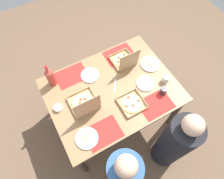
{
  "coord_description": "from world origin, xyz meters",
  "views": [
    {
      "loc": [
        0.53,
        0.95,
        2.7
      ],
      "look_at": [
        0.0,
        0.0,
        0.76
      ],
      "focal_mm": 31.84,
      "sensor_mm": 36.0,
      "label": 1
    }
  ],
  "objects_px": {
    "soda_bottle": "(50,77)",
    "diner_left_seat": "(174,143)",
    "plate_near_left": "(90,75)",
    "condiment_bowl": "(58,108)",
    "pizza_box_corner_left": "(124,60)",
    "cup_spare": "(164,91)",
    "pizza_box_corner_right": "(132,103)",
    "plate_far_right": "(150,64)",
    "plate_near_right": "(145,84)",
    "pizza_box_edge_far": "(84,104)",
    "diner_right_seat": "(123,174)",
    "cup_clear_right": "(166,79)",
    "plate_far_left": "(87,138)"
  },
  "relations": [
    {
      "from": "pizza_box_corner_right",
      "to": "diner_left_seat",
      "type": "relative_size",
      "value": 0.21
    },
    {
      "from": "soda_bottle",
      "to": "cup_clear_right",
      "type": "height_order",
      "value": "soda_bottle"
    },
    {
      "from": "condiment_bowl",
      "to": "diner_left_seat",
      "type": "distance_m",
      "value": 1.3
    },
    {
      "from": "pizza_box_edge_far",
      "to": "plate_far_right",
      "type": "relative_size",
      "value": 1.37
    },
    {
      "from": "pizza_box_corner_left",
      "to": "diner_left_seat",
      "type": "relative_size",
      "value": 0.24
    },
    {
      "from": "condiment_bowl",
      "to": "soda_bottle",
      "type": "bearing_deg",
      "value": -102.01
    },
    {
      "from": "plate_near_left",
      "to": "diner_left_seat",
      "type": "bearing_deg",
      "value": 112.69
    },
    {
      "from": "pizza_box_corner_left",
      "to": "pizza_box_corner_right",
      "type": "height_order",
      "value": "pizza_box_corner_left"
    },
    {
      "from": "plate_near_left",
      "to": "diner_left_seat",
      "type": "height_order",
      "value": "diner_left_seat"
    },
    {
      "from": "pizza_box_corner_right",
      "to": "cup_spare",
      "type": "distance_m",
      "value": 0.38
    },
    {
      "from": "pizza_box_corner_right",
      "to": "plate_far_right",
      "type": "height_order",
      "value": "pizza_box_corner_right"
    },
    {
      "from": "diner_left_seat",
      "to": "soda_bottle",
      "type": "bearing_deg",
      "value": -54.2
    },
    {
      "from": "plate_far_left",
      "to": "cup_clear_right",
      "type": "relative_size",
      "value": 2.66
    },
    {
      "from": "pizza_box_corner_left",
      "to": "plate_far_left",
      "type": "bearing_deg",
      "value": 37.98
    },
    {
      "from": "cup_clear_right",
      "to": "condiment_bowl",
      "type": "distance_m",
      "value": 1.23
    },
    {
      "from": "soda_bottle",
      "to": "cup_spare",
      "type": "bearing_deg",
      "value": 145.25
    },
    {
      "from": "pizza_box_corner_right",
      "to": "cup_clear_right",
      "type": "relative_size",
      "value": 3.06
    },
    {
      "from": "pizza_box_corner_left",
      "to": "cup_spare",
      "type": "xyz_separation_m",
      "value": [
        -0.17,
        0.57,
        -0.0
      ]
    },
    {
      "from": "diner_left_seat",
      "to": "diner_right_seat",
      "type": "distance_m",
      "value": 0.64
    },
    {
      "from": "pizza_box_corner_left",
      "to": "plate_far_left",
      "type": "distance_m",
      "value": 1.01
    },
    {
      "from": "plate_near_left",
      "to": "diner_right_seat",
      "type": "bearing_deg",
      "value": 80.26
    },
    {
      "from": "plate_near_left",
      "to": "cup_spare",
      "type": "relative_size",
      "value": 2.36
    },
    {
      "from": "cup_spare",
      "to": "pizza_box_corner_left",
      "type": "bearing_deg",
      "value": -73.4
    },
    {
      "from": "soda_bottle",
      "to": "diner_left_seat",
      "type": "distance_m",
      "value": 1.52
    },
    {
      "from": "pizza_box_corner_left",
      "to": "plate_far_right",
      "type": "xyz_separation_m",
      "value": [
        -0.27,
        0.18,
        -0.04
      ]
    },
    {
      "from": "soda_bottle",
      "to": "diner_left_seat",
      "type": "bearing_deg",
      "value": 125.8
    },
    {
      "from": "pizza_box_edge_far",
      "to": "plate_near_left",
      "type": "height_order",
      "value": "pizza_box_edge_far"
    },
    {
      "from": "plate_near_left",
      "to": "diner_right_seat",
      "type": "distance_m",
      "value": 1.13
    },
    {
      "from": "soda_bottle",
      "to": "condiment_bowl",
      "type": "bearing_deg",
      "value": 77.99
    },
    {
      "from": "cup_clear_right",
      "to": "diner_right_seat",
      "type": "relative_size",
      "value": 0.07
    },
    {
      "from": "plate_far_left",
      "to": "soda_bottle",
      "type": "distance_m",
      "value": 0.77
    },
    {
      "from": "pizza_box_corner_right",
      "to": "plate_far_left",
      "type": "bearing_deg",
      "value": 9.85
    },
    {
      "from": "plate_far_left",
      "to": "cup_spare",
      "type": "distance_m",
      "value": 0.96
    },
    {
      "from": "diner_right_seat",
      "to": "soda_bottle",
      "type": "bearing_deg",
      "value": -79.52
    },
    {
      "from": "plate_far_right",
      "to": "diner_right_seat",
      "type": "xyz_separation_m",
      "value": [
        0.89,
        0.88,
        -0.24
      ]
    },
    {
      "from": "plate_near_left",
      "to": "cup_clear_right",
      "type": "distance_m",
      "value": 0.87
    },
    {
      "from": "plate_near_left",
      "to": "condiment_bowl",
      "type": "bearing_deg",
      "value": 24.17
    },
    {
      "from": "pizza_box_edge_far",
      "to": "cup_spare",
      "type": "height_order",
      "value": "pizza_box_edge_far"
    },
    {
      "from": "plate_far_right",
      "to": "condiment_bowl",
      "type": "distance_m",
      "value": 1.19
    },
    {
      "from": "plate_near_right",
      "to": "diner_right_seat",
      "type": "height_order",
      "value": "diner_right_seat"
    },
    {
      "from": "condiment_bowl",
      "to": "pizza_box_edge_far",
      "type": "bearing_deg",
      "value": 158.17
    },
    {
      "from": "condiment_bowl",
      "to": "cup_clear_right",
      "type": "bearing_deg",
      "value": 167.33
    },
    {
      "from": "pizza_box_edge_far",
      "to": "cup_clear_right",
      "type": "height_order",
      "value": "pizza_box_edge_far"
    },
    {
      "from": "pizza_box_edge_far",
      "to": "cup_clear_right",
      "type": "distance_m",
      "value": 0.95
    },
    {
      "from": "plate_near_right",
      "to": "condiment_bowl",
      "type": "height_order",
      "value": "condiment_bowl"
    },
    {
      "from": "pizza_box_edge_far",
      "to": "plate_near_left",
      "type": "bearing_deg",
      "value": -124.27
    },
    {
      "from": "plate_far_right",
      "to": "plate_near_right",
      "type": "relative_size",
      "value": 1.12
    },
    {
      "from": "pizza_box_corner_right",
      "to": "plate_near_left",
      "type": "relative_size",
      "value": 1.24
    },
    {
      "from": "pizza_box_corner_left",
      "to": "condiment_bowl",
      "type": "xyz_separation_m",
      "value": [
        0.92,
        0.18,
        -0.03
      ]
    },
    {
      "from": "soda_bottle",
      "to": "diner_left_seat",
      "type": "xyz_separation_m",
      "value": [
        -0.87,
        1.2,
        -0.34
      ]
    }
  ]
}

